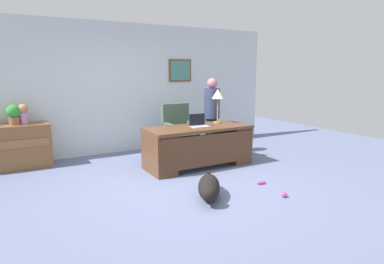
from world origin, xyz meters
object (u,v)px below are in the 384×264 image
object	(u,v)px
desk	(199,145)
dog_toy_ball	(284,195)
person_standing	(212,116)
armchair	(179,132)
vase_with_flowers	(23,112)
dog_toy_bone	(262,183)
credenza	(13,147)
potted_plant	(14,114)
desk_lamp	(218,96)
dog_lying	(209,188)
laptop	(199,123)

from	to	relation	value
desk	dog_toy_ball	bearing A→B (deg)	-82.44
person_standing	armchair	bearing A→B (deg)	152.26
vase_with_flowers	dog_toy_bone	xyz separation A→B (m)	(3.06, -2.82, -0.98)
dog_toy_ball	dog_toy_bone	distance (m)	0.57
vase_with_flowers	credenza	bearing A→B (deg)	-179.63
potted_plant	person_standing	bearing A→B (deg)	-13.18
desk_lamp	vase_with_flowers	size ratio (longest dim) A/B	1.80
dog_toy_bone	desk	bearing A→B (deg)	104.39
person_standing	vase_with_flowers	world-z (taller)	person_standing
person_standing	desk_lamp	bearing A→B (deg)	-110.64
credenza	desk	bearing A→B (deg)	-27.13
credenza	dog_lying	world-z (taller)	credenza
desk_lamp	dog_toy_bone	world-z (taller)	desk_lamp
potted_plant	dog_toy_bone	size ratio (longest dim) A/B	2.44
person_standing	potted_plant	world-z (taller)	person_standing
credenza	armchair	xyz separation A→B (m)	(3.03, -0.52, 0.08)
dog_lying	dog_toy_ball	bearing A→B (deg)	-27.74
vase_with_flowers	armchair	bearing A→B (deg)	-10.41
desk	vase_with_flowers	world-z (taller)	vase_with_flowers
dog_toy_ball	armchair	bearing A→B (deg)	93.01
dog_lying	dog_toy_ball	world-z (taller)	dog_lying
person_standing	desk_lamp	distance (m)	0.67
desk_lamp	dog_toy_bone	distance (m)	1.96
credenza	laptop	bearing A→B (deg)	-26.81
desk_lamp	dog_toy_bone	size ratio (longest dim) A/B	4.40
vase_with_flowers	dog_toy_bone	bearing A→B (deg)	-42.65
person_standing	potted_plant	size ratio (longest dim) A/B	4.39
desk	dog_toy_bone	size ratio (longest dim) A/B	13.02
laptop	dog_toy_bone	distance (m)	1.58
laptop	desk	bearing A→B (deg)	-96.25
laptop	potted_plant	bearing A→B (deg)	152.69
desk	person_standing	distance (m)	1.05
armchair	potted_plant	bearing A→B (deg)	170.10
vase_with_flowers	dog_toy_bone	size ratio (longest dim) A/B	2.45
person_standing	potted_plant	xyz separation A→B (m)	(-3.57, 0.84, 0.18)
credenza	person_standing	bearing A→B (deg)	-12.95
person_standing	dog_lying	size ratio (longest dim) A/B	1.97
armchair	dog_toy_bone	world-z (taller)	armchair
armchair	person_standing	size ratio (longest dim) A/B	0.67
credenza	potted_plant	distance (m)	0.60
laptop	desk_lamp	world-z (taller)	desk_lamp
armchair	desk	bearing A→B (deg)	-95.73
desk_lamp	dog_toy_ball	world-z (taller)	desk_lamp
potted_plant	dog_lying	bearing A→B (deg)	-52.86
credenza	dog_toy_bone	bearing A→B (deg)	-40.77
desk_lamp	dog_toy_bone	xyz separation A→B (m)	(-0.19, -1.51, -1.23)
desk	vase_with_flowers	xyz separation A→B (m)	(-2.72, 1.50, 0.60)
vase_with_flowers	dog_toy_bone	distance (m)	4.27
credenza	desk_lamp	world-z (taller)	desk_lamp
dog_lying	laptop	world-z (taller)	laptop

